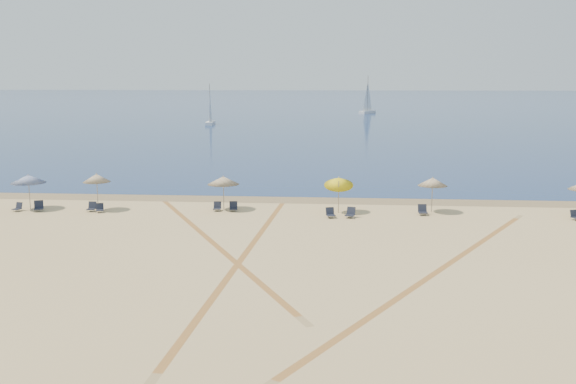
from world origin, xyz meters
name	(u,v)px	position (x,y,z in m)	size (l,w,h in m)	color
ground	(246,322)	(0.00, 0.00, 0.00)	(160.00, 160.00, 0.00)	tan
ocean	(330,101)	(0.00, 225.00, 0.01)	(500.00, 500.00, 0.00)	#0C2151
wet_sand	(292,199)	(0.00, 24.00, 0.00)	(500.00, 500.00, 0.00)	olive
umbrella_0	(28,179)	(-17.86, 19.12, 2.11)	(2.34, 2.34, 2.45)	gray
umbrella_1	(97,178)	(-13.04, 19.16, 2.23)	(1.85, 1.85, 2.58)	gray
umbrella_2	(223,180)	(-4.45, 20.04, 2.04)	(2.18, 2.18, 2.38)	gray
umbrella_3	(339,181)	(3.44, 19.61, 2.14)	(1.96, 2.03, 2.72)	gray
umbrella_4	(433,182)	(9.73, 20.31, 2.09)	(1.98, 1.98, 2.43)	gray
chair_0	(18,207)	(-18.39, 18.41, 0.26)	(0.62, 0.68, 0.59)	black
chair_1	(39,207)	(-16.96, 18.51, 0.32)	(0.81, 0.87, 0.72)	black
chair_2	(92,207)	(-13.34, 18.78, 0.28)	(0.55, 0.64, 0.64)	black
chair_3	(100,208)	(-12.67, 18.52, 0.26)	(0.67, 0.72, 0.60)	black
chair_4	(217,207)	(-4.83, 19.59, 0.27)	(0.56, 0.64, 0.62)	black
chair_5	(233,207)	(-3.71, 19.57, 0.29)	(0.63, 0.71, 0.65)	black
chair_6	(330,213)	(2.93, 18.06, 0.29)	(0.69, 0.76, 0.66)	black
chair_7	(350,213)	(4.23, 18.17, 0.30)	(0.74, 0.80, 0.68)	black
chair_8	(423,210)	(9.02, 19.36, 0.31)	(0.62, 0.71, 0.69)	black
chair_9	(575,216)	(18.58, 18.66, 0.28)	(0.69, 0.74, 0.63)	black
sailboat_0	(210,112)	(-21.32, 98.56, 2.36)	(1.67, 5.30, 7.79)	white
sailboat_1	(367,102)	(10.60, 139.29, 2.85)	(4.50, 6.30, 9.42)	white
tire_tracks	(289,252)	(0.90, 9.59, 0.00)	(50.95, 44.45, 0.00)	tan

